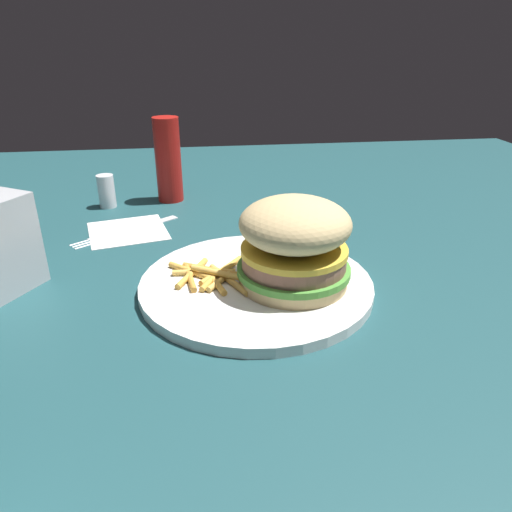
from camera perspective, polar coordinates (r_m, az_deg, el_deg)
ground_plane at (r=0.53m, az=-0.77°, el=-5.18°), size 1.60×1.60×0.00m
plate at (r=0.55m, az=-0.00°, el=-3.39°), size 0.27×0.27×0.01m
sandwich at (r=0.52m, az=4.60°, el=1.62°), size 0.13×0.13×0.10m
fries_pile at (r=0.55m, az=-5.37°, el=-2.26°), size 0.10×0.09×0.01m
napkin at (r=0.74m, az=-15.04°, el=2.94°), size 0.13×0.13×0.00m
fork at (r=0.74m, az=-15.16°, el=3.08°), size 0.15×0.12×0.00m
ketchup_bottle at (r=0.85m, az=-10.42°, el=11.19°), size 0.04×0.04×0.14m
salt_shaker at (r=0.85m, az=-17.39°, el=7.38°), size 0.03×0.03×0.06m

